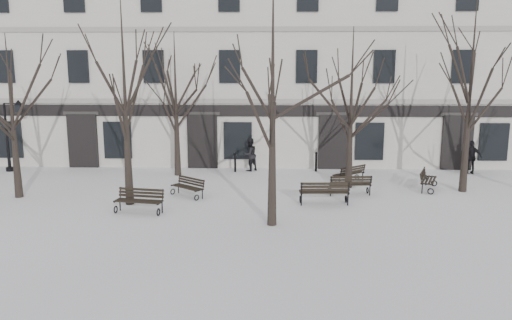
{
  "coord_description": "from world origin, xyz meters",
  "views": [
    {
      "loc": [
        0.25,
        -18.42,
        5.36
      ],
      "look_at": [
        -0.46,
        3.0,
        1.37
      ],
      "focal_mm": 35.0,
      "sensor_mm": 36.0,
      "label": 1
    }
  ],
  "objects_px": {
    "bench_3": "(188,186)",
    "bench_5": "(427,179)",
    "bench_0": "(139,200)",
    "bench_2": "(350,184)",
    "tree_0": "(10,97)",
    "lamp_post": "(11,131)",
    "tree_2": "(273,73)",
    "tree_1": "(124,76)",
    "bench_4": "(350,173)",
    "bench_1": "(324,192)"
  },
  "relations": [
    {
      "from": "tree_2",
      "to": "bench_1",
      "type": "bearing_deg",
      "value": 51.94
    },
    {
      "from": "tree_1",
      "to": "bench_2",
      "type": "height_order",
      "value": "tree_1"
    },
    {
      "from": "bench_2",
      "to": "lamp_post",
      "type": "xyz_separation_m",
      "value": [
        -16.8,
        4.43,
        1.66
      ]
    },
    {
      "from": "bench_0",
      "to": "bench_2",
      "type": "height_order",
      "value": "bench_0"
    },
    {
      "from": "tree_0",
      "to": "bench_5",
      "type": "relative_size",
      "value": 3.64
    },
    {
      "from": "bench_1",
      "to": "bench_3",
      "type": "distance_m",
      "value": 5.7
    },
    {
      "from": "tree_2",
      "to": "bench_4",
      "type": "relative_size",
      "value": 4.98
    },
    {
      "from": "tree_2",
      "to": "lamp_post",
      "type": "xyz_separation_m",
      "value": [
        -13.5,
        8.61,
        -3.05
      ]
    },
    {
      "from": "bench_1",
      "to": "bench_4",
      "type": "xyz_separation_m",
      "value": [
        1.58,
        3.82,
        -0.07
      ]
    },
    {
      "from": "bench_4",
      "to": "bench_2",
      "type": "bearing_deg",
      "value": 41.95
    },
    {
      "from": "bench_5",
      "to": "lamp_post",
      "type": "height_order",
      "value": "lamp_post"
    },
    {
      "from": "tree_2",
      "to": "tree_0",
      "type": "bearing_deg",
      "value": 162.25
    },
    {
      "from": "tree_1",
      "to": "bench_1",
      "type": "relative_size",
      "value": 4.08
    },
    {
      "from": "bench_0",
      "to": "bench_3",
      "type": "distance_m",
      "value": 2.82
    },
    {
      "from": "bench_1",
      "to": "bench_5",
      "type": "xyz_separation_m",
      "value": [
        4.82,
        2.63,
        -0.05
      ]
    },
    {
      "from": "bench_3",
      "to": "tree_1",
      "type": "bearing_deg",
      "value": -110.31
    },
    {
      "from": "bench_3",
      "to": "bench_5",
      "type": "bearing_deg",
      "value": 47.54
    },
    {
      "from": "bench_4",
      "to": "lamp_post",
      "type": "bearing_deg",
      "value": -46.7
    },
    {
      "from": "tree_1",
      "to": "bench_0",
      "type": "distance_m",
      "value": 4.73
    },
    {
      "from": "tree_1",
      "to": "tree_2",
      "type": "height_order",
      "value": "tree_2"
    },
    {
      "from": "bench_1",
      "to": "bench_4",
      "type": "height_order",
      "value": "bench_1"
    },
    {
      "from": "tree_2",
      "to": "lamp_post",
      "type": "bearing_deg",
      "value": 147.48
    },
    {
      "from": "tree_0",
      "to": "lamp_post",
      "type": "distance_m",
      "value": 6.29
    },
    {
      "from": "bench_3",
      "to": "lamp_post",
      "type": "bearing_deg",
      "value": -166.91
    },
    {
      "from": "bench_4",
      "to": "bench_5",
      "type": "xyz_separation_m",
      "value": [
        3.24,
        -1.2,
        0.02
      ]
    },
    {
      "from": "bench_1",
      "to": "bench_2",
      "type": "distance_m",
      "value": 1.97
    },
    {
      "from": "bench_3",
      "to": "lamp_post",
      "type": "distance_m",
      "value": 11.23
    },
    {
      "from": "bench_5",
      "to": "bench_1",
      "type": "bearing_deg",
      "value": 140.8
    },
    {
      "from": "tree_0",
      "to": "bench_4",
      "type": "relative_size",
      "value": 4.02
    },
    {
      "from": "bench_3",
      "to": "bench_4",
      "type": "xyz_separation_m",
      "value": [
        7.17,
        2.73,
        0.03
      ]
    },
    {
      "from": "tree_0",
      "to": "lamp_post",
      "type": "relative_size",
      "value": 1.81
    },
    {
      "from": "tree_1",
      "to": "bench_5",
      "type": "distance_m",
      "value": 13.63
    },
    {
      "from": "bench_0",
      "to": "bench_1",
      "type": "relative_size",
      "value": 0.95
    },
    {
      "from": "bench_2",
      "to": "bench_3",
      "type": "height_order",
      "value": "bench_2"
    },
    {
      "from": "bench_1",
      "to": "bench_2",
      "type": "xyz_separation_m",
      "value": [
        1.24,
        1.54,
        -0.04
      ]
    },
    {
      "from": "bench_3",
      "to": "bench_4",
      "type": "relative_size",
      "value": 0.94
    },
    {
      "from": "tree_1",
      "to": "bench_2",
      "type": "bearing_deg",
      "value": 10.76
    },
    {
      "from": "bench_1",
      "to": "lamp_post",
      "type": "xyz_separation_m",
      "value": [
        -15.57,
        5.97,
        1.61
      ]
    },
    {
      "from": "tree_2",
      "to": "bench_2",
      "type": "height_order",
      "value": "tree_2"
    },
    {
      "from": "bench_1",
      "to": "bench_0",
      "type": "bearing_deg",
      "value": 8.28
    },
    {
      "from": "tree_2",
      "to": "bench_3",
      "type": "height_order",
      "value": "tree_2"
    },
    {
      "from": "bench_1",
      "to": "tree_1",
      "type": "bearing_deg",
      "value": -1.27
    },
    {
      "from": "bench_5",
      "to": "bench_3",
      "type": "bearing_deg",
      "value": 120.6
    },
    {
      "from": "tree_2",
      "to": "bench_0",
      "type": "height_order",
      "value": "tree_2"
    },
    {
      "from": "tree_0",
      "to": "bench_2",
      "type": "distance_m",
      "value": 14.43
    },
    {
      "from": "bench_4",
      "to": "lamp_post",
      "type": "xyz_separation_m",
      "value": [
        -17.14,
        2.15,
        1.68
      ]
    },
    {
      "from": "bench_3",
      "to": "bench_4",
      "type": "bearing_deg",
      "value": 60.0
    },
    {
      "from": "bench_2",
      "to": "bench_3",
      "type": "distance_m",
      "value": 6.85
    },
    {
      "from": "tree_0",
      "to": "bench_3",
      "type": "bearing_deg",
      "value": 2.66
    },
    {
      "from": "bench_3",
      "to": "lamp_post",
      "type": "xyz_separation_m",
      "value": [
        -9.97,
        4.88,
        1.71
      ]
    }
  ]
}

